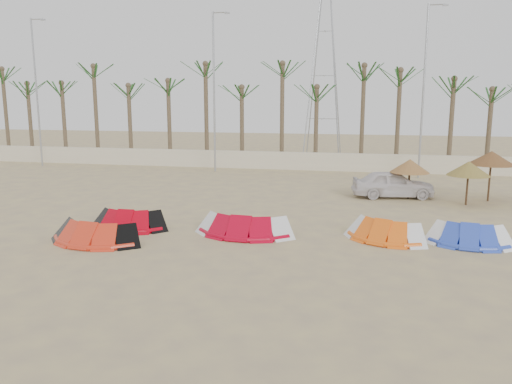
% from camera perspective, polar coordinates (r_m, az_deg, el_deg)
% --- Properties ---
extents(ground, '(120.00, 120.00, 0.00)m').
position_cam_1_polar(ground, '(15.68, -4.65, -8.67)').
color(ground, tan).
rests_on(ground, ground).
extents(boundary_wall, '(60.00, 0.30, 1.30)m').
position_cam_1_polar(boundary_wall, '(36.69, 5.24, 3.53)').
color(boundary_wall, beige).
rests_on(boundary_wall, ground).
extents(palm_line, '(52.00, 4.00, 7.70)m').
position_cam_1_polar(palm_line, '(37.85, 6.70, 12.51)').
color(palm_line, brown).
rests_on(palm_line, ground).
extents(lamp_a, '(1.25, 0.14, 11.00)m').
position_cam_1_polar(lamp_a, '(41.91, -23.76, 10.59)').
color(lamp_a, '#A5A8AD').
rests_on(lamp_a, ground).
extents(lamp_b, '(1.25, 0.14, 11.00)m').
position_cam_1_polar(lamp_b, '(35.67, -4.77, 11.58)').
color(lamp_b, '#A5A8AD').
rests_on(lamp_b, ground).
extents(lamp_c, '(1.25, 0.14, 11.00)m').
position_cam_1_polar(lamp_c, '(34.36, 18.66, 11.10)').
color(lamp_c, '#A5A8AD').
rests_on(lamp_c, ground).
extents(pylon, '(3.00, 3.00, 14.00)m').
position_cam_1_polar(pylon, '(42.60, 7.54, 3.59)').
color(pylon, '#A5A8AD').
rests_on(pylon, ground).
extents(kite_red_left, '(3.13, 1.61, 0.90)m').
position_cam_1_polar(kite_red_left, '(20.81, -14.06, -2.89)').
color(kite_red_left, '#B80011').
rests_on(kite_red_left, ground).
extents(kite_red_mid, '(3.67, 1.89, 0.90)m').
position_cam_1_polar(kite_red_mid, '(19.27, -17.58, -4.15)').
color(kite_red_mid, red).
rests_on(kite_red_mid, ground).
extents(kite_red_right, '(3.77, 1.75, 0.90)m').
position_cam_1_polar(kite_red_right, '(19.38, -1.19, -3.56)').
color(kite_red_right, '#B5021C').
rests_on(kite_red_right, ground).
extents(kite_orange, '(3.42, 2.48, 0.90)m').
position_cam_1_polar(kite_orange, '(19.21, 14.40, -4.04)').
color(kite_orange, '#FF6412').
rests_on(kite_orange, ground).
extents(kite_blue, '(3.08, 1.90, 0.90)m').
position_cam_1_polar(kite_blue, '(19.60, 23.01, -4.28)').
color(kite_blue, blue).
rests_on(kite_blue, ground).
extents(parasol_left, '(2.04, 2.04, 2.08)m').
position_cam_1_polar(parasol_left, '(27.14, 17.18, 2.86)').
color(parasol_left, '#4C331E').
rests_on(parasol_left, ground).
extents(parasol_mid, '(2.06, 2.06, 2.17)m').
position_cam_1_polar(parasol_mid, '(26.41, 23.13, 2.48)').
color(parasol_mid, '#4C331E').
rests_on(parasol_mid, ground).
extents(parasol_right, '(2.29, 2.29, 2.57)m').
position_cam_1_polar(parasol_right, '(27.83, 25.31, 3.52)').
color(parasol_right, '#4C331E').
rests_on(parasol_right, ground).
extents(car, '(4.45, 2.36, 1.44)m').
position_cam_1_polar(car, '(27.34, 15.37, 0.89)').
color(car, silver).
rests_on(car, ground).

